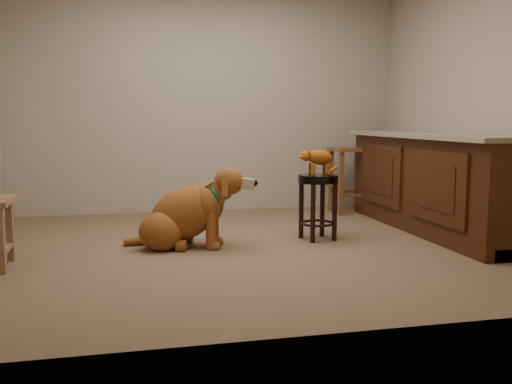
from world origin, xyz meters
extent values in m
cube|color=brown|center=(0.00, 0.00, 0.00)|extent=(4.50, 4.00, 0.01)
cube|color=#A49684|center=(0.00, 2.00, 1.30)|extent=(4.50, 0.04, 2.60)
cube|color=#A49684|center=(0.00, -2.00, 1.30)|extent=(4.50, 0.04, 2.60)
cube|color=#A49684|center=(2.25, 0.00, 1.30)|extent=(0.04, 4.00, 2.60)
cube|color=#411E0B|center=(1.95, 0.30, 0.45)|extent=(0.60, 2.50, 0.90)
cube|color=gray|center=(1.92, 0.30, 0.92)|extent=(0.70, 2.56, 0.04)
cube|color=black|center=(1.99, 0.30, 0.05)|extent=(0.52, 2.50, 0.10)
cube|color=#411E0B|center=(1.64, -0.25, 0.50)|extent=(0.02, 0.90, 0.62)
cube|color=#411E0B|center=(1.64, 0.85, 0.50)|extent=(0.02, 0.90, 0.62)
cube|color=#351809|center=(1.63, -0.25, 0.50)|extent=(0.02, 0.60, 0.40)
cube|color=#351809|center=(1.63, 0.85, 0.50)|extent=(0.02, 0.60, 0.40)
cylinder|color=black|center=(0.81, 0.30, 0.26)|extent=(0.04, 0.04, 0.52)
cylinder|color=black|center=(0.59, 0.26, 0.26)|extent=(0.04, 0.04, 0.52)
cylinder|color=black|center=(0.84, 0.08, 0.26)|extent=(0.04, 0.04, 0.52)
cylinder|color=black|center=(0.63, 0.04, 0.26)|extent=(0.04, 0.04, 0.52)
torus|color=black|center=(0.72, 0.17, 0.15)|extent=(0.35, 0.35, 0.02)
cylinder|color=black|center=(0.72, 0.17, 0.55)|extent=(0.36, 0.36, 0.07)
cube|color=brown|center=(1.71, 1.65, 0.35)|extent=(0.05, 0.05, 0.71)
cube|color=brown|center=(1.39, 1.65, 0.35)|extent=(0.05, 0.05, 0.71)
cube|color=brown|center=(1.72, 1.33, 0.35)|extent=(0.05, 0.05, 0.71)
cube|color=brown|center=(1.39, 1.33, 0.35)|extent=(0.05, 0.05, 0.71)
cube|color=brown|center=(1.55, 1.49, 0.73)|extent=(0.41, 0.41, 0.04)
cube|color=brown|center=(-1.82, -0.06, 0.24)|extent=(0.05, 0.05, 0.47)
cube|color=brown|center=(-1.81, -0.44, 0.24)|extent=(0.05, 0.05, 0.47)
ellipsoid|color=brown|center=(-0.61, 0.31, 0.15)|extent=(0.43, 0.38, 0.33)
ellipsoid|color=brown|center=(-0.68, 0.05, 0.15)|extent=(0.43, 0.38, 0.33)
cylinder|color=brown|center=(-0.43, 0.28, 0.04)|extent=(0.11, 0.12, 0.10)
cylinder|color=brown|center=(-0.52, -0.02, 0.04)|extent=(0.11, 0.12, 0.10)
ellipsoid|color=brown|center=(-0.48, 0.13, 0.29)|extent=(0.83, 0.58, 0.67)
ellipsoid|color=brown|center=(-0.29, 0.08, 0.37)|extent=(0.35, 0.37, 0.34)
cylinder|color=brown|center=(-0.22, 0.16, 0.20)|extent=(0.11, 0.11, 0.39)
cylinder|color=brown|center=(-0.28, -0.02, 0.20)|extent=(0.11, 0.11, 0.39)
sphere|color=brown|center=(-0.19, 0.15, 0.03)|extent=(0.10, 0.10, 0.10)
sphere|color=brown|center=(-0.25, -0.03, 0.03)|extent=(0.10, 0.10, 0.10)
cylinder|color=brown|center=(-0.21, 0.06, 0.47)|extent=(0.28, 0.24, 0.25)
ellipsoid|color=brown|center=(-0.11, 0.03, 0.56)|extent=(0.30, 0.28, 0.24)
cube|color=tan|center=(0.02, -0.01, 0.54)|extent=(0.18, 0.13, 0.11)
sphere|color=black|center=(0.09, -0.03, 0.55)|extent=(0.06, 0.06, 0.06)
cube|color=brown|center=(-0.10, 0.14, 0.53)|extent=(0.07, 0.07, 0.18)
cube|color=brown|center=(-0.16, -0.07, 0.53)|extent=(0.07, 0.07, 0.18)
torus|color=#0C6043|center=(-0.21, 0.06, 0.46)|extent=(0.19, 0.25, 0.21)
cylinder|color=#D8BF4C|center=(-0.16, 0.04, 0.39)|extent=(0.02, 0.05, 0.05)
cylinder|color=brown|center=(-0.83, 0.29, 0.04)|extent=(0.31, 0.09, 0.07)
ellipsoid|color=#9C4A0F|center=(0.73, 0.17, 0.74)|extent=(0.29, 0.17, 0.17)
cylinder|color=#9C4A0F|center=(0.65, 0.19, 0.64)|extent=(0.03, 0.03, 0.10)
sphere|color=#9C4A0F|center=(0.65, 0.19, 0.60)|extent=(0.03, 0.03, 0.03)
cylinder|color=#9C4A0F|center=(0.66, 0.12, 0.64)|extent=(0.03, 0.03, 0.10)
sphere|color=#9C4A0F|center=(0.66, 0.12, 0.60)|extent=(0.03, 0.03, 0.03)
cylinder|color=#9C4A0F|center=(0.79, 0.22, 0.64)|extent=(0.03, 0.03, 0.10)
sphere|color=#9C4A0F|center=(0.79, 0.22, 0.60)|extent=(0.03, 0.03, 0.03)
cylinder|color=#9C4A0F|center=(0.80, 0.15, 0.64)|extent=(0.03, 0.03, 0.10)
sphere|color=#9C4A0F|center=(0.80, 0.15, 0.60)|extent=(0.03, 0.03, 0.03)
sphere|color=#9C4A0F|center=(0.59, 0.15, 0.76)|extent=(0.10, 0.10, 0.10)
sphere|color=#9C4A0F|center=(0.55, 0.14, 0.75)|extent=(0.04, 0.04, 0.04)
sphere|color=brown|center=(0.54, 0.14, 0.75)|extent=(0.01, 0.01, 0.01)
cone|color=#9C4A0F|center=(0.60, 0.18, 0.81)|extent=(0.05, 0.05, 0.05)
cone|color=#C66B60|center=(0.60, 0.18, 0.81)|extent=(0.03, 0.03, 0.03)
cone|color=#9C4A0F|center=(0.61, 0.12, 0.81)|extent=(0.05, 0.05, 0.05)
cone|color=#C66B60|center=(0.61, 0.12, 0.81)|extent=(0.03, 0.03, 0.03)
cylinder|color=#9C4A0F|center=(0.86, 0.23, 0.61)|extent=(0.18, 0.14, 0.10)
camera|label=1|loc=(-0.94, -4.61, 1.08)|focal=40.00mm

